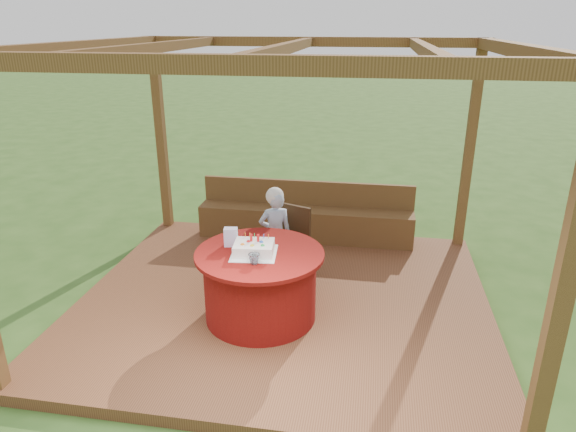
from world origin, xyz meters
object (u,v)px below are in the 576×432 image
object	(u,v)px
chair	(291,238)
elderly_woman	(275,231)
bench	(305,220)
table	(260,284)
drinking_glass	(254,259)
birthday_cake	(254,248)
gift_bag	(231,237)

from	to	relation	value
chair	elderly_woman	xyz separation A→B (m)	(-0.18, -0.07, 0.11)
bench	elderly_woman	world-z (taller)	elderly_woman
bench	table	bearing A→B (deg)	-94.56
drinking_glass	birthday_cake	bearing A→B (deg)	103.63
chair	birthday_cake	bearing A→B (deg)	-100.47
bench	birthday_cake	xyz separation A→B (m)	(-0.22, -2.20, 0.54)
table	birthday_cake	distance (m)	0.43
bench	elderly_woman	xyz separation A→B (m)	(-0.20, -1.20, 0.31)
chair	drinking_glass	size ratio (longest dim) A/B	7.72
chair	elderly_woman	world-z (taller)	elderly_woman
bench	birthday_cake	world-z (taller)	birthday_cake
bench	chair	size ratio (longest dim) A/B	3.53
bench	elderly_woman	distance (m)	1.26
chair	birthday_cake	world-z (taller)	birthday_cake
elderly_woman	birthday_cake	bearing A→B (deg)	-91.00
table	elderly_woman	xyz separation A→B (m)	(-0.03, 0.96, 0.20)
chair	birthday_cake	xyz separation A→B (m)	(-0.20, -1.07, 0.34)
bench	drinking_glass	xyz separation A→B (m)	(-0.16, -2.43, 0.53)
bench	drinking_glass	world-z (taller)	drinking_glass
gift_bag	elderly_woman	bearing A→B (deg)	61.87
bench	chair	xyz separation A→B (m)	(-0.02, -1.13, 0.20)
bench	birthday_cake	distance (m)	2.28
chair	birthday_cake	distance (m)	1.14
table	birthday_cake	size ratio (longest dim) A/B	2.69
elderly_woman	bench	bearing A→B (deg)	80.53
table	gift_bag	world-z (taller)	gift_bag
elderly_woman	chair	bearing A→B (deg)	21.79
bench	gift_bag	xyz separation A→B (m)	(-0.49, -2.05, 0.57)
birthday_cake	gift_bag	distance (m)	0.32
bench	birthday_cake	size ratio (longest dim) A/B	6.19
birthday_cake	bench	bearing A→B (deg)	84.35
birthday_cake	gift_bag	bearing A→B (deg)	151.85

